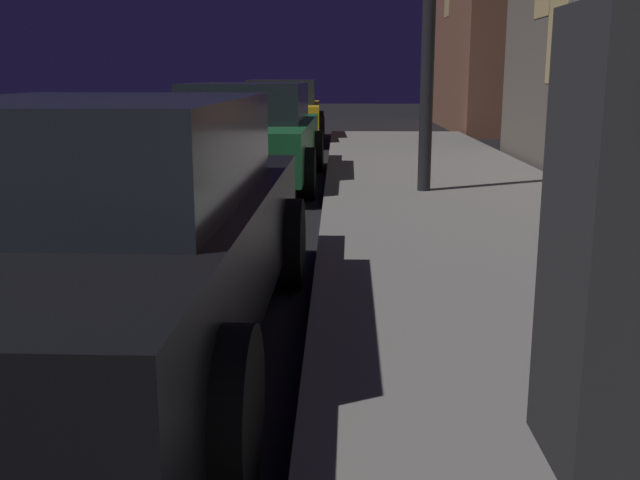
# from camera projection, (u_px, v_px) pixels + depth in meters

# --- Properties ---
(car_black) EXTENTS (2.14, 4.57, 1.43)m
(car_black) POSITION_uv_depth(u_px,v_px,m) (98.00, 229.00, 4.07)
(car_black) COLOR black
(car_black) RESTS_ON ground
(car_green) EXTENTS (2.15, 4.52, 1.43)m
(car_green) POSITION_uv_depth(u_px,v_px,m) (247.00, 134.00, 10.68)
(car_green) COLOR #19592D
(car_green) RESTS_ON ground
(car_yellow_cab) EXTENTS (2.05, 4.12, 1.43)m
(car_yellow_cab) POSITION_uv_depth(u_px,v_px,m) (282.00, 111.00, 17.31)
(car_yellow_cab) COLOR gold
(car_yellow_cab) RESTS_ON ground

